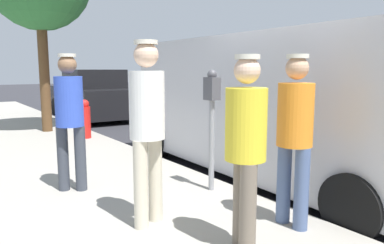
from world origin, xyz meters
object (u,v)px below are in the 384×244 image
(pedestrian_in_blue, at_px, (70,113))
(parked_sedan_behind, at_px, (93,96))
(pedestrian_in_yellow, at_px, (246,142))
(parking_meter_near, at_px, (212,110))
(pedestrian_in_orange, at_px, (295,130))
(parked_van, at_px, (273,103))
(pedestrian_in_white, at_px, (147,121))
(fire_hydrant, at_px, (85,119))

(pedestrian_in_blue, bearing_deg, parked_sedan_behind, -112.05)
(pedestrian_in_yellow, distance_m, parked_sedan_behind, 10.35)
(parking_meter_near, height_order, parked_sedan_behind, parking_meter_near)
(parked_sedan_behind, bearing_deg, pedestrian_in_orange, 80.51)
(pedestrian_in_orange, xyz_separation_m, parked_van, (-1.52, -1.69, 0.05))
(pedestrian_in_yellow, relative_size, parked_van, 0.31)
(pedestrian_in_white, relative_size, fire_hydrant, 2.09)
(parking_meter_near, relative_size, pedestrian_in_white, 0.85)
(pedestrian_in_blue, xyz_separation_m, fire_hydrant, (-1.35, -3.41, -0.57))
(pedestrian_in_blue, height_order, parked_sedan_behind, pedestrian_in_blue)
(parking_meter_near, xyz_separation_m, parked_van, (-1.50, -0.38, -0.03))
(pedestrian_in_orange, distance_m, parked_van, 2.27)
(pedestrian_in_yellow, height_order, fire_hydrant, pedestrian_in_yellow)
(pedestrian_in_yellow, bearing_deg, parked_sedan_behind, -103.42)
(parked_sedan_behind, bearing_deg, parked_van, 89.00)
(parked_van, bearing_deg, pedestrian_in_orange, 48.07)
(pedestrian_in_yellow, xyz_separation_m, pedestrian_in_orange, (-0.74, -0.11, 0.01))
(pedestrian_in_white, xyz_separation_m, fire_hydrant, (-1.05, -4.88, -0.62))
(pedestrian_in_yellow, distance_m, pedestrian_in_orange, 0.75)
(parked_sedan_behind, bearing_deg, pedestrian_in_white, 72.93)
(parked_sedan_behind, distance_m, fire_hydrant, 4.58)
(pedestrian_in_blue, bearing_deg, pedestrian_in_white, 101.24)
(pedestrian_in_yellow, xyz_separation_m, parked_van, (-2.26, -1.80, 0.07))
(parked_van, bearing_deg, pedestrian_in_yellow, 38.56)
(pedestrian_in_blue, relative_size, fire_hydrant, 1.99)
(pedestrian_in_white, distance_m, parked_sedan_behind, 9.55)
(parking_meter_near, xyz_separation_m, pedestrian_in_orange, (0.02, 1.31, -0.08))
(pedestrian_in_orange, relative_size, fire_hydrant, 1.94)
(parking_meter_near, relative_size, pedestrian_in_yellow, 0.92)
(pedestrian_in_yellow, distance_m, parked_van, 2.89)
(pedestrian_in_blue, distance_m, parked_sedan_behind, 8.25)
(parking_meter_near, bearing_deg, parked_van, -165.62)
(pedestrian_in_white, xyz_separation_m, pedestrian_in_orange, (-1.14, 0.84, -0.09))
(pedestrian_in_yellow, xyz_separation_m, fire_hydrant, (-0.66, -5.83, -0.52))
(pedestrian_in_white, xyz_separation_m, parked_van, (-2.66, -0.85, -0.04))
(parked_van, relative_size, fire_hydrant, 6.11)
(fire_hydrant, bearing_deg, pedestrian_in_white, 77.81)
(pedestrian_in_orange, height_order, parked_van, parked_van)
(pedestrian_in_orange, height_order, fire_hydrant, pedestrian_in_orange)
(pedestrian_in_yellow, relative_size, fire_hydrant, 1.91)
(pedestrian_in_white, bearing_deg, parked_sedan_behind, -107.07)
(pedestrian_in_white, relative_size, pedestrian_in_blue, 1.05)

